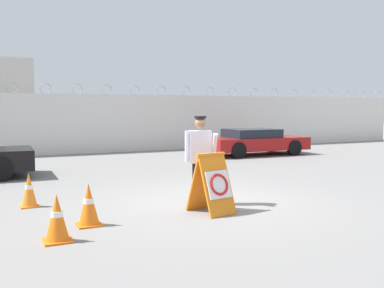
% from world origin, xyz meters
% --- Properties ---
extents(ground_plane, '(90.00, 90.00, 0.00)m').
position_xyz_m(ground_plane, '(0.00, 0.00, 0.00)').
color(ground_plane, gray).
extents(perimeter_wall, '(36.00, 0.30, 3.06)m').
position_xyz_m(perimeter_wall, '(0.00, 11.15, 1.31)').
color(perimeter_wall, silver).
rests_on(perimeter_wall, ground_plane).
extents(barricade_sign, '(0.76, 0.90, 1.14)m').
position_xyz_m(barricade_sign, '(-0.36, -0.88, 0.57)').
color(barricade_sign, orange).
rests_on(barricade_sign, ground_plane).
extents(security_guard, '(0.63, 0.53, 1.82)m').
position_xyz_m(security_guard, '(-0.24, -0.11, 1.03)').
color(security_guard, black).
rests_on(security_guard, ground_plane).
extents(traffic_cone_near, '(0.40, 0.40, 0.72)m').
position_xyz_m(traffic_cone_near, '(-2.66, -0.76, 0.36)').
color(traffic_cone_near, orange).
rests_on(traffic_cone_near, ground_plane).
extents(traffic_cone_mid, '(0.35, 0.35, 0.69)m').
position_xyz_m(traffic_cone_mid, '(-3.46, 1.14, 0.34)').
color(traffic_cone_mid, orange).
rests_on(traffic_cone_mid, ground_plane).
extents(traffic_cone_far, '(0.41, 0.41, 0.72)m').
position_xyz_m(traffic_cone_far, '(-3.27, -1.44, 0.35)').
color(traffic_cone_far, orange).
rests_on(traffic_cone_far, ground_plane).
extents(parked_car_far_side, '(4.41, 1.96, 1.11)m').
position_xyz_m(parked_car_far_side, '(6.04, 7.31, 0.58)').
color(parked_car_far_side, black).
rests_on(parked_car_far_side, ground_plane).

